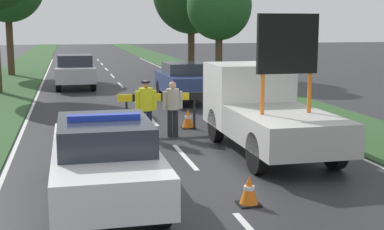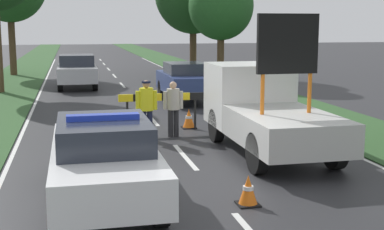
{
  "view_description": "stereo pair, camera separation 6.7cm",
  "coord_description": "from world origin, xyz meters",
  "px_view_note": "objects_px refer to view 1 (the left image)",
  "views": [
    {
      "loc": [
        -2.66,
        -10.3,
        3.13
      ],
      "look_at": [
        0.06,
        1.44,
        1.1
      ],
      "focal_mm": 50.0,
      "sensor_mm": 36.0,
      "label": 1
    },
    {
      "loc": [
        -2.59,
        -10.32,
        3.13
      ],
      "look_at": [
        0.06,
        1.44,
        1.1
      ],
      "focal_mm": 50.0,
      "sensor_mm": 36.0,
      "label": 2
    }
  ],
  "objects_px": {
    "work_truck": "(263,108)",
    "traffic_cone_near_police": "(249,190)",
    "queued_car_sedan_silver": "(75,71)",
    "road_barrier": "(161,100)",
    "police_officer": "(146,105)",
    "pedestrian_civilian": "(173,105)",
    "traffic_cone_centre_front": "(188,119)",
    "police_car": "(105,158)",
    "roadside_tree_near_left": "(219,6)",
    "queued_car_hatch_blue": "(183,81)"
  },
  "relations": [
    {
      "from": "work_truck",
      "to": "traffic_cone_near_police",
      "type": "bearing_deg",
      "value": 69.91
    },
    {
      "from": "queued_car_sedan_silver",
      "to": "road_barrier",
      "type": "bearing_deg",
      "value": 101.03
    },
    {
      "from": "queued_car_sedan_silver",
      "to": "work_truck",
      "type": "bearing_deg",
      "value": 106.49
    },
    {
      "from": "police_officer",
      "to": "pedestrian_civilian",
      "type": "bearing_deg",
      "value": -157.14
    },
    {
      "from": "traffic_cone_centre_front",
      "to": "traffic_cone_near_police",
      "type": "bearing_deg",
      "value": -94.08
    },
    {
      "from": "police_car",
      "to": "roadside_tree_near_left",
      "type": "height_order",
      "value": "roadside_tree_near_left"
    },
    {
      "from": "police_officer",
      "to": "roadside_tree_near_left",
      "type": "relative_size",
      "value": 0.28
    },
    {
      "from": "work_truck",
      "to": "road_barrier",
      "type": "xyz_separation_m",
      "value": [
        -2.09,
        3.0,
        -0.15
      ]
    },
    {
      "from": "queued_car_hatch_blue",
      "to": "queued_car_sedan_silver",
      "type": "xyz_separation_m",
      "value": [
        -4.3,
        5.9,
        0.02
      ]
    },
    {
      "from": "roadside_tree_near_left",
      "to": "traffic_cone_near_police",
      "type": "bearing_deg",
      "value": -104.34
    },
    {
      "from": "road_barrier",
      "to": "pedestrian_civilian",
      "type": "distance_m",
      "value": 0.96
    },
    {
      "from": "police_car",
      "to": "roadside_tree_near_left",
      "type": "distance_m",
      "value": 20.51
    },
    {
      "from": "traffic_cone_near_police",
      "to": "traffic_cone_centre_front",
      "type": "bearing_deg",
      "value": 85.92
    },
    {
      "from": "road_barrier",
      "to": "roadside_tree_near_left",
      "type": "xyz_separation_m",
      "value": [
        5.39,
        12.66,
        3.21
      ]
    },
    {
      "from": "traffic_cone_centre_front",
      "to": "queued_car_hatch_blue",
      "type": "xyz_separation_m",
      "value": [
        1.1,
        5.78,
        0.55
      ]
    },
    {
      "from": "pedestrian_civilian",
      "to": "roadside_tree_near_left",
      "type": "height_order",
      "value": "roadside_tree_near_left"
    },
    {
      "from": "police_car",
      "to": "traffic_cone_centre_front",
      "type": "height_order",
      "value": "police_car"
    },
    {
      "from": "police_car",
      "to": "queued_car_hatch_blue",
      "type": "bearing_deg",
      "value": 71.18
    },
    {
      "from": "traffic_cone_near_police",
      "to": "queued_car_sedan_silver",
      "type": "distance_m",
      "value": 19.09
    },
    {
      "from": "police_officer",
      "to": "traffic_cone_near_police",
      "type": "bearing_deg",
      "value": 105.69
    },
    {
      "from": "pedestrian_civilian",
      "to": "police_car",
      "type": "bearing_deg",
      "value": -143.03
    },
    {
      "from": "traffic_cone_centre_front",
      "to": "queued_car_hatch_blue",
      "type": "height_order",
      "value": "queued_car_hatch_blue"
    },
    {
      "from": "police_car",
      "to": "traffic_cone_near_police",
      "type": "bearing_deg",
      "value": -19.12
    },
    {
      "from": "pedestrian_civilian",
      "to": "queued_car_sedan_silver",
      "type": "relative_size",
      "value": 0.36
    },
    {
      "from": "road_barrier",
      "to": "queued_car_hatch_blue",
      "type": "relative_size",
      "value": 0.6
    },
    {
      "from": "work_truck",
      "to": "traffic_cone_near_police",
      "type": "distance_m",
      "value": 4.41
    },
    {
      "from": "police_car",
      "to": "police_officer",
      "type": "relative_size",
      "value": 2.94
    },
    {
      "from": "traffic_cone_centre_front",
      "to": "queued_car_sedan_silver",
      "type": "xyz_separation_m",
      "value": [
        -3.2,
        11.69,
        0.58
      ]
    },
    {
      "from": "traffic_cone_near_police",
      "to": "queued_car_sedan_silver",
      "type": "height_order",
      "value": "queued_car_sedan_silver"
    },
    {
      "from": "queued_car_hatch_blue",
      "to": "work_truck",
      "type": "bearing_deg",
      "value": 90.72
    },
    {
      "from": "traffic_cone_near_police",
      "to": "queued_car_sedan_silver",
      "type": "bearing_deg",
      "value": 98.1
    },
    {
      "from": "traffic_cone_near_police",
      "to": "roadside_tree_near_left",
      "type": "distance_m",
      "value": 20.63
    },
    {
      "from": "pedestrian_civilian",
      "to": "traffic_cone_near_police",
      "type": "height_order",
      "value": "pedestrian_civilian"
    },
    {
      "from": "traffic_cone_near_police",
      "to": "queued_car_hatch_blue",
      "type": "relative_size",
      "value": 0.13
    },
    {
      "from": "police_officer",
      "to": "traffic_cone_near_police",
      "type": "relative_size",
      "value": 3.05
    },
    {
      "from": "police_car",
      "to": "traffic_cone_centre_front",
      "type": "xyz_separation_m",
      "value": [
        2.96,
        6.37,
        -0.5
      ]
    },
    {
      "from": "pedestrian_civilian",
      "to": "traffic_cone_centre_front",
      "type": "relative_size",
      "value": 2.64
    },
    {
      "from": "police_officer",
      "to": "queued_car_sedan_silver",
      "type": "xyz_separation_m",
      "value": [
        -1.71,
        13.09,
        -0.11
      ]
    },
    {
      "from": "road_barrier",
      "to": "queued_car_sedan_silver",
      "type": "distance_m",
      "value": 12.14
    },
    {
      "from": "police_car",
      "to": "work_truck",
      "type": "xyz_separation_m",
      "value": [
        4.17,
        3.14,
        0.28
      ]
    },
    {
      "from": "road_barrier",
      "to": "queued_car_hatch_blue",
      "type": "bearing_deg",
      "value": 76.06
    },
    {
      "from": "queued_car_hatch_blue",
      "to": "roadside_tree_near_left",
      "type": "distance_m",
      "value": 8.16
    },
    {
      "from": "police_officer",
      "to": "queued_car_hatch_blue",
      "type": "xyz_separation_m",
      "value": [
        2.6,
        7.19,
        -0.13
      ]
    },
    {
      "from": "traffic_cone_centre_front",
      "to": "roadside_tree_near_left",
      "type": "distance_m",
      "value": 13.77
    },
    {
      "from": "work_truck",
      "to": "queued_car_hatch_blue",
      "type": "height_order",
      "value": "work_truck"
    },
    {
      "from": "roadside_tree_near_left",
      "to": "pedestrian_civilian",
      "type": "bearing_deg",
      "value": -110.97
    },
    {
      "from": "queued_car_sedan_silver",
      "to": "police_officer",
      "type": "bearing_deg",
      "value": 97.42
    },
    {
      "from": "police_car",
      "to": "road_barrier",
      "type": "distance_m",
      "value": 6.49
    },
    {
      "from": "police_car",
      "to": "queued_car_hatch_blue",
      "type": "height_order",
      "value": "queued_car_hatch_blue"
    },
    {
      "from": "work_truck",
      "to": "roadside_tree_near_left",
      "type": "xyz_separation_m",
      "value": [
        3.29,
        15.66,
        3.06
      ]
    }
  ]
}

